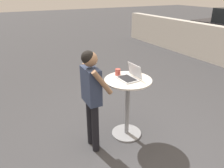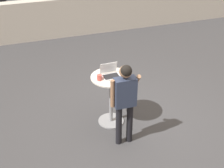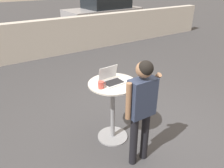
{
  "view_description": "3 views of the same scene",
  "coord_description": "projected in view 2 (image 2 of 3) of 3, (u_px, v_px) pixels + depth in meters",
  "views": [
    {
      "loc": [
        2.2,
        -1.52,
        2.34
      ],
      "look_at": [
        -0.56,
        -0.02,
        0.96
      ],
      "focal_mm": 35.0,
      "sensor_mm": 36.0,
      "label": 1
    },
    {
      "loc": [
        -2.07,
        -4.49,
        3.85
      ],
      "look_at": [
        -0.46,
        0.16,
        0.9
      ],
      "focal_mm": 50.0,
      "sensor_mm": 36.0,
      "label": 2
    },
    {
      "loc": [
        -2.11,
        -2.26,
        2.47
      ],
      "look_at": [
        -0.48,
        0.21,
        1.01
      ],
      "focal_mm": 35.0,
      "sensor_mm": 36.0,
      "label": 3
    }
  ],
  "objects": [
    {
      "name": "standing_person",
      "position": [
        125.0,
        96.0,
        5.22
      ],
      "size": [
        0.51,
        0.35,
        1.58
      ],
      "color": "black",
      "rests_on": "ground_plane"
    },
    {
      "name": "pavement_kerb",
      "position": [
        76.0,
        16.0,
        9.93
      ],
      "size": [
        14.77,
        0.35,
        1.22
      ],
      "color": "beige",
      "rests_on": "ground_plane"
    },
    {
      "name": "ground_plane",
      "position": [
        137.0,
        123.0,
        6.2
      ],
      "size": [
        50.0,
        50.0,
        0.0
      ],
      "primitive_type": "plane",
      "color": "#3D3D3F"
    },
    {
      "name": "laptop",
      "position": [
        110.0,
        73.0,
        5.71
      ],
      "size": [
        0.34,
        0.3,
        0.23
      ],
      "color": "silver",
      "rests_on": "cafe_table"
    },
    {
      "name": "coffee_mug",
      "position": [
        99.0,
        78.0,
        5.58
      ],
      "size": [
        0.13,
        0.09,
        0.1
      ],
      "color": "#C14C42",
      "rests_on": "cafe_table"
    },
    {
      "name": "cafe_table",
      "position": [
        111.0,
        93.0,
        5.9
      ],
      "size": [
        0.75,
        0.75,
        1.03
      ],
      "color": "gray",
      "rests_on": "ground_plane"
    }
  ]
}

